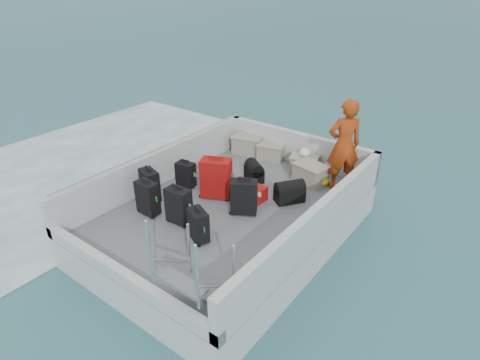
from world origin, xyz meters
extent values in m
plane|color=#194757|center=(0.00, 0.00, 0.00)|extent=(160.00, 160.00, 0.00)
plane|color=white|center=(-4.80, 0.00, 0.00)|extent=(10.00, 10.00, 0.00)
cube|color=silver|center=(0.00, 0.00, 0.30)|extent=(3.60, 5.00, 0.60)
cube|color=slate|center=(0.00, 0.00, 0.61)|extent=(3.30, 4.70, 0.02)
cube|color=silver|center=(-1.73, 0.00, 0.97)|extent=(0.14, 5.00, 0.70)
cube|color=silver|center=(1.73, 0.00, 0.97)|extent=(0.14, 5.00, 0.70)
cube|color=silver|center=(0.00, 2.43, 0.97)|extent=(3.60, 0.14, 0.70)
cube|color=silver|center=(0.00, -2.43, 0.72)|extent=(3.60, 0.14, 0.20)
cylinder|color=silver|center=(-1.73, 0.00, 1.37)|extent=(0.04, 4.80, 0.04)
cube|color=black|center=(-1.02, -1.03, 0.93)|extent=(0.41, 0.24, 0.63)
cube|color=black|center=(-1.35, -0.69, 0.93)|extent=(0.46, 0.34, 0.61)
cube|color=black|center=(-1.18, 0.08, 0.88)|extent=(0.39, 0.27, 0.52)
cube|color=black|center=(-0.39, -0.90, 0.94)|extent=(0.44, 0.27, 0.65)
cube|color=#96120B|center=(-0.47, 0.16, 1.00)|extent=(0.65, 0.55, 0.77)
cube|color=black|center=(0.20, -1.07, 0.89)|extent=(0.44, 0.36, 0.54)
cube|color=black|center=(0.31, 0.00, 0.94)|extent=(0.53, 0.46, 0.64)
cube|color=#96120B|center=(0.03, 0.44, 0.76)|extent=(0.73, 0.51, 0.28)
cube|color=gray|center=(-1.21, 2.18, 0.82)|extent=(0.75, 0.62, 0.39)
cube|color=gray|center=(-0.57, 2.20, 0.79)|extent=(0.64, 0.52, 0.34)
cube|color=gray|center=(0.34, 2.09, 0.79)|extent=(0.64, 0.53, 0.33)
cube|color=gray|center=(0.69, 1.72, 0.81)|extent=(0.69, 0.54, 0.37)
ellipsoid|color=yellow|center=(0.93, 1.77, 0.73)|extent=(0.28, 0.26, 0.22)
ellipsoid|color=white|center=(0.34, 2.09, 1.04)|extent=(0.24, 0.24, 0.18)
imported|color=#E65015|center=(1.24, 1.91, 1.52)|extent=(0.77, 0.77, 1.79)
camera|label=1|loc=(3.89, -4.86, 4.47)|focal=30.00mm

